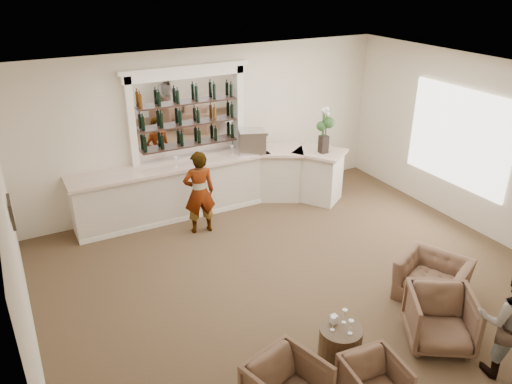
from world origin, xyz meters
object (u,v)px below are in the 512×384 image
Objects in this scene: sommelier at (199,193)px; guest at (510,322)px; bar_counter at (214,185)px; armchair_center at (374,384)px; armchair_far at (432,279)px; armchair_right at (440,319)px; flower_vase at (324,127)px; cocktail_table at (340,344)px; espresso_machine at (252,141)px.

guest is at bearing 119.29° from sommelier.
bar_counter is 3.64× the size of guest.
sommelier is (-0.62, -0.74, 0.25)m from bar_counter.
armchair_far is (2.20, 1.23, 0.02)m from armchair_center.
bar_counter is at bearing 133.87° from armchair_right.
cocktail_table is at bearing -121.68° from flower_vase.
flower_vase is at bearing -18.09° from bar_counter.
armchair_center is 5.74m from flower_vase.
sommelier is (-0.30, 4.10, 0.58)m from cocktail_table.
flower_vase is (1.15, 4.49, 1.30)m from armchair_right.
armchair_center is 5.89m from espresso_machine.
flower_vase is at bearing 58.32° from cocktail_table.
cocktail_table is 1.45m from armchair_right.
cocktail_table is at bearing -162.69° from armchair_right.
sommelier is 4.80m from armchair_right.
guest reaches higher than bar_counter.
flower_vase reaches higher than armchair_far.
armchair_far reaches higher than cocktail_table.
armchair_right is 5.31m from espresso_machine.
espresso_machine is (1.33, 5.64, 1.07)m from armchair_center.
espresso_machine reaches higher than bar_counter.
cocktail_table is at bearing -84.05° from espresso_machine.
cocktail_table is 0.57× the size of flower_vase.
guest is 1.59× the size of flower_vase.
sommelier is 4.40m from armchair_far.
armchair_center is 0.68× the size of armchair_far.
armchair_far is at bearing -58.79° from espresso_machine.
flower_vase is at bearing -170.90° from sommelier.
espresso_machine is 1.54m from flower_vase.
bar_counter reaches higher than armchair_far.
espresso_machine is (1.52, 0.75, 0.55)m from sommelier.
sommelier reaches higher than bar_counter.
guest is at bearing -37.57° from armchair_right.
bar_counter is 6.13m from guest.
bar_counter reaches higher than armchair_center.
armchair_far is at bearing -56.01° from guest.
armchair_center is 0.79× the size of armchair_right.
flower_vase is (1.31, -0.73, 0.32)m from espresso_machine.
sommelier is at bearing 142.99° from armchair_right.
cocktail_table is at bearing -103.26° from armchair_far.
sommelier is at bearing 98.11° from armchair_center.
guest is at bearing -99.39° from flower_vase.
cocktail_table is at bearing 102.84° from sommelier.
espresso_machine reaches higher than armchair_center.
armchair_right is at bearing -68.06° from espresso_machine.
armchair_right reaches higher than armchair_center.
flower_vase is (2.54, 4.12, 1.45)m from cocktail_table.
armchair_center is (-0.11, -0.79, 0.06)m from cocktail_table.
armchair_right is 4.81m from flower_vase.
cocktail_table is 0.34× the size of sommelier.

